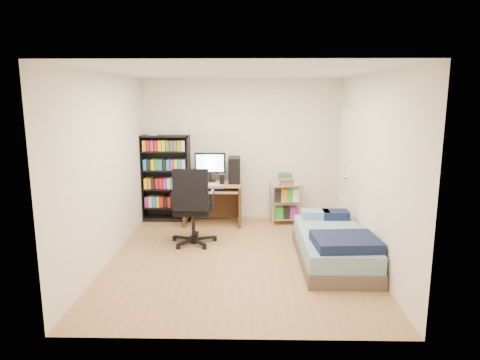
{
  "coord_description": "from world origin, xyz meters",
  "views": [
    {
      "loc": [
        0.13,
        -5.58,
        2.2
      ],
      "look_at": [
        0.01,
        0.4,
        1.02
      ],
      "focal_mm": 32.0,
      "sensor_mm": 36.0,
      "label": 1
    }
  ],
  "objects_px": {
    "bed": "(334,246)",
    "office_chair": "(193,220)",
    "media_shelf": "(166,177)",
    "computer_desk": "(219,186)"
  },
  "relations": [
    {
      "from": "media_shelf",
      "to": "computer_desk",
      "type": "distance_m",
      "value": 0.98
    },
    {
      "from": "bed",
      "to": "computer_desk",
      "type": "bearing_deg",
      "value": 133.42
    },
    {
      "from": "media_shelf",
      "to": "computer_desk",
      "type": "xyz_separation_m",
      "value": [
        0.95,
        -0.19,
        -0.12
      ]
    },
    {
      "from": "media_shelf",
      "to": "office_chair",
      "type": "relative_size",
      "value": 1.34
    },
    {
      "from": "office_chair",
      "to": "bed",
      "type": "relative_size",
      "value": 0.65
    },
    {
      "from": "bed",
      "to": "office_chair",
      "type": "bearing_deg",
      "value": 161.25
    },
    {
      "from": "media_shelf",
      "to": "office_chair",
      "type": "bearing_deg",
      "value": -63.42
    },
    {
      "from": "office_chair",
      "to": "bed",
      "type": "distance_m",
      "value": 2.09
    },
    {
      "from": "media_shelf",
      "to": "bed",
      "type": "distance_m",
      "value": 3.31
    },
    {
      "from": "computer_desk",
      "to": "office_chair",
      "type": "xyz_separation_m",
      "value": [
        -0.31,
        -1.09,
        -0.29
      ]
    }
  ]
}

